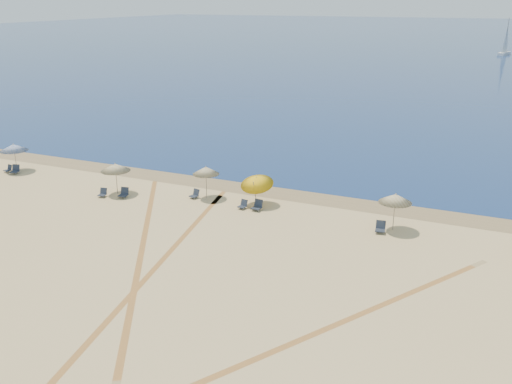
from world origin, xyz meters
TOP-DOWN VIEW (x-y plane):
  - ocean at (0.00, 225.00)m, footprint 500.00×500.00m
  - wet_sand at (0.00, 24.00)m, footprint 500.00×500.00m
  - umbrella_0 at (-22.33, 20.25)m, footprint 2.28×2.28m
  - umbrella_1 at (-10.93, 18.92)m, footprint 2.19×2.19m
  - umbrella_2 at (-4.31, 20.78)m, footprint 1.95×1.95m
  - umbrella_3 at (-0.33, 20.88)m, footprint 2.35×2.40m
  - umbrella_4 at (9.41, 20.19)m, footprint 2.08×2.08m
  - chair_0 at (-22.74, 19.73)m, footprint 0.62×0.69m
  - chair_1 at (-21.89, 19.66)m, footprint 0.80×0.87m
  - chair_2 at (-11.51, 17.94)m, footprint 0.63×0.70m
  - chair_3 at (-9.98, 18.43)m, footprint 0.70×0.79m
  - chair_4 at (-5.07, 20.38)m, footprint 0.70×0.76m
  - chair_5 at (-0.92, 19.84)m, footprint 0.62×0.69m
  - chair_6 at (0.13, 19.96)m, footprint 0.68×0.77m
  - chair_7 at (8.75, 19.49)m, footprint 0.69×0.78m
  - sailboat_1 at (15.62, 145.82)m, footprint 3.25×6.33m
  - tire_tracks at (0.38, 9.40)m, footprint 50.65×46.74m

SIDE VIEW (x-z plane):
  - tire_tracks at x=0.38m, z-range 0.00..0.00m
  - wet_sand at x=0.00m, z-range 0.00..0.00m
  - ocean at x=0.00m, z-range 0.01..0.01m
  - chair_5 at x=-0.92m, z-range -0.04..0.58m
  - chair_0 at x=-22.74m, z-range -0.04..0.58m
  - chair_2 at x=-11.51m, z-range -0.04..0.60m
  - chair_4 at x=-5.07m, z-range -0.04..0.62m
  - chair_7 at x=8.75m, z-range -0.04..0.68m
  - chair_3 at x=-9.98m, z-range -0.04..0.69m
  - chair_6 at x=0.13m, z-range -0.04..0.69m
  - chair_1 at x=-21.89m, z-range -0.04..0.70m
  - umbrella_3 at x=-0.33m, z-range 0.57..3.01m
  - umbrella_0 at x=-22.33m, z-range 0.86..3.26m
  - umbrella_1 at x=-10.93m, z-range 0.86..3.27m
  - umbrella_2 at x=-4.31m, z-range 0.88..3.32m
  - umbrella_4 at x=9.41m, z-range 0.90..3.38m
  - sailboat_1 at x=15.62m, z-range -1.81..7.34m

